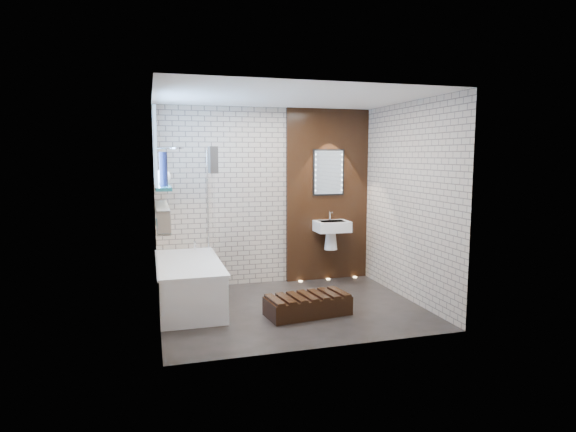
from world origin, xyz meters
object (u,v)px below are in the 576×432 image
object	(u,v)px
bathtub	(189,284)
led_mirror	(329,172)
bath_screen	(211,202)
washbasin	(332,230)
walnut_step	(308,306)

from	to	relation	value
bathtub	led_mirror	xyz separation A→B (m)	(2.17, 0.78, 1.36)
bath_screen	washbasin	world-z (taller)	bath_screen
bath_screen	bathtub	bearing A→B (deg)	-128.90
bathtub	bath_screen	world-z (taller)	bath_screen
bath_screen	washbasin	xyz separation A→B (m)	(1.82, 0.18, -0.49)
bathtub	washbasin	bearing A→B (deg)	16.01
bath_screen	walnut_step	bearing A→B (deg)	-50.33
led_mirror	bath_screen	bearing A→B (deg)	-169.34
bath_screen	walnut_step	xyz separation A→B (m)	(0.99, -1.19, -1.17)
led_mirror	walnut_step	xyz separation A→B (m)	(-0.83, -1.53, -1.54)
walnut_step	led_mirror	bearing A→B (deg)	61.47
led_mirror	walnut_step	size ratio (longest dim) A/B	0.70
bathtub	bath_screen	bearing A→B (deg)	51.10
washbasin	led_mirror	bearing A→B (deg)	90.00
bathtub	walnut_step	bearing A→B (deg)	-29.20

